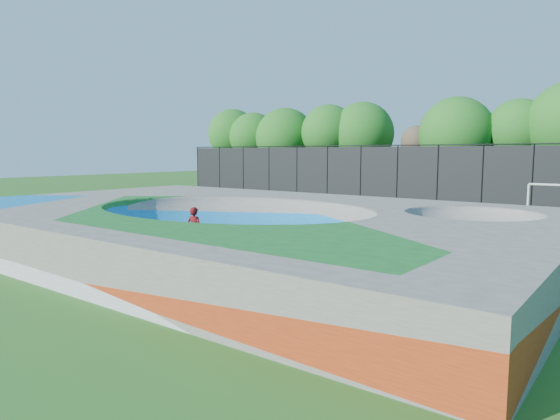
# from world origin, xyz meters

# --- Properties ---
(ground) EXTENTS (120.00, 120.00, 0.00)m
(ground) POSITION_xyz_m (0.00, 0.00, 0.00)
(ground) COLOR #225818
(ground) RESTS_ON ground
(skate_deck) EXTENTS (22.00, 14.00, 1.50)m
(skate_deck) POSITION_xyz_m (0.00, 0.00, 0.75)
(skate_deck) COLOR gray
(skate_deck) RESTS_ON ground
(skater) EXTENTS (0.64, 0.48, 1.61)m
(skater) POSITION_xyz_m (-0.30, -1.57, 0.81)
(skater) COLOR #AF110E
(skater) RESTS_ON ground
(skateboard) EXTENTS (0.80, 0.31, 0.05)m
(skateboard) POSITION_xyz_m (-0.30, -1.57, 0.03)
(skateboard) COLOR black
(skateboard) RESTS_ON ground
(soccer_goal) EXTENTS (2.73, 0.12, 1.80)m
(soccer_goal) POSITION_xyz_m (7.90, 16.89, 1.24)
(soccer_goal) COLOR silver
(soccer_goal) RESTS_ON ground
(fence) EXTENTS (48.09, 0.09, 4.04)m
(fence) POSITION_xyz_m (0.00, 21.00, 2.10)
(fence) COLOR black
(fence) RESTS_ON ground
(treeline) EXTENTS (53.81, 7.09, 8.42)m
(treeline) POSITION_xyz_m (-0.47, 25.78, 5.06)
(treeline) COLOR #402B20
(treeline) RESTS_ON ground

